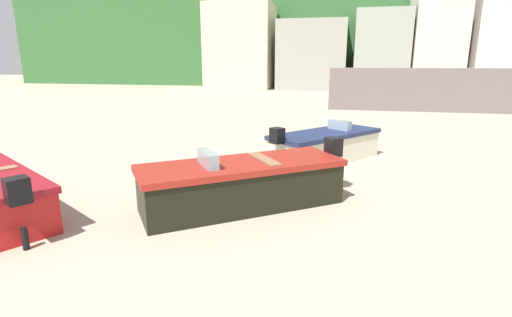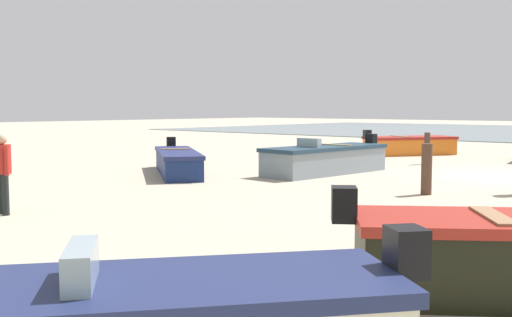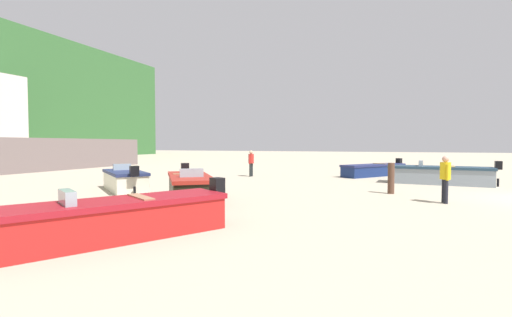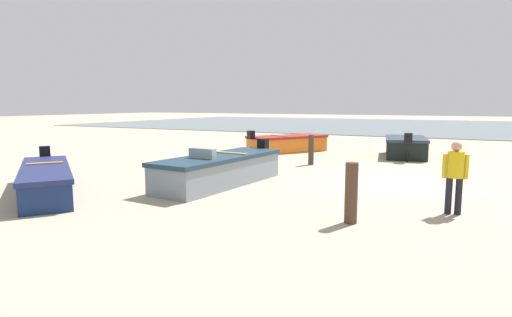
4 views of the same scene
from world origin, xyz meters
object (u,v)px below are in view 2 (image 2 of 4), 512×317
Objects in this scene: mooring_post_near_water at (427,169)px; beach_walker_foreground at (2,167)px; boat_grey_0 at (326,159)px; boat_navy_4 at (177,162)px; boat_orange_5 at (409,145)px; mooring_post_mid_beach at (427,148)px.

mooring_post_near_water is 0.77× the size of beach_walker_foreground.
boat_grey_0 is at bearing -88.56° from beach_walker_foreground.
beach_walker_foreground is at bearing 58.75° from boat_navy_4.
mooring_post_mid_beach is (-2.63, 3.78, 0.17)m from boat_orange_5.
mooring_post_near_water is (-4.53, 2.27, 0.17)m from boat_grey_0.
boat_orange_5 is at bearing -82.41° from beach_walker_foreground.
beach_walker_foreground is (-0.99, 19.35, 0.53)m from boat_orange_5.
mooring_post_near_water reaches higher than boat_orange_5.
mooring_post_mid_beach is at bearing -96.50° from boat_grey_0.
beach_walker_foreground is at bearing 57.83° from mooring_post_near_water.
mooring_post_mid_beach is at bearing -172.18° from boat_navy_4.
boat_grey_0 is 4.79m from boat_navy_4.
beach_walker_foreground is at bearing 91.76° from boat_grey_0.
mooring_post_mid_beach is (-1.05, -5.17, 0.14)m from boat_grey_0.
boat_navy_4 is at bearing 47.53° from boat_grey_0.
boat_grey_0 is 9.09m from boat_orange_5.
mooring_post_mid_beach is (-4.58, -8.42, 0.21)m from boat_navy_4.
boat_navy_4 is at bearing 6.90° from mooring_post_near_water.
boat_navy_4 is 12.35m from boat_orange_5.
mooring_post_mid_beach is at bearing -23.10° from boat_orange_5.
boat_orange_5 is 19.38m from beach_walker_foreground.
boat_orange_5 is 4.60m from mooring_post_mid_beach.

